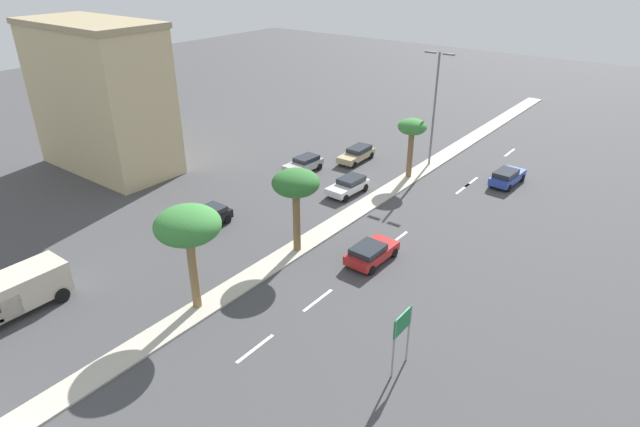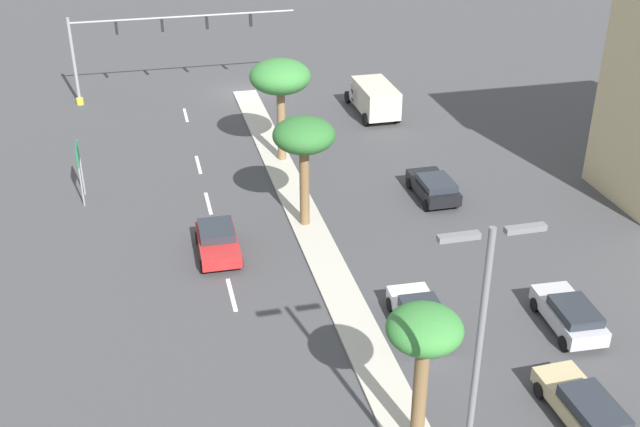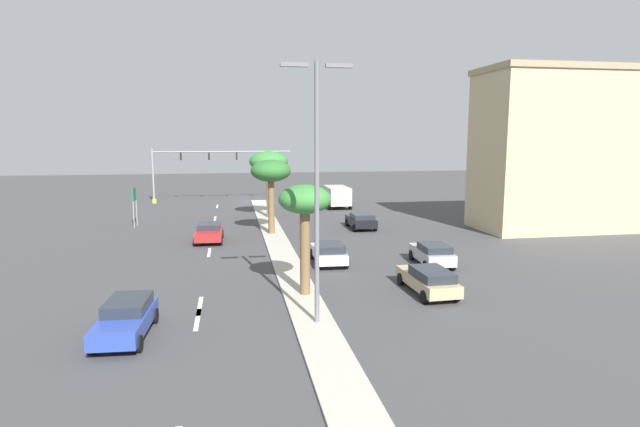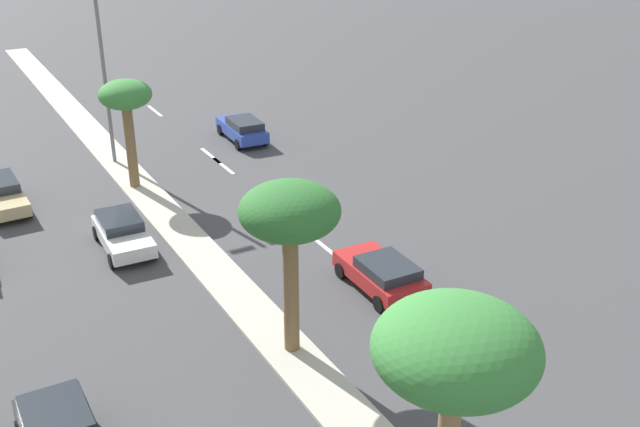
% 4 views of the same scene
% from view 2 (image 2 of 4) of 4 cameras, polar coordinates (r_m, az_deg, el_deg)
% --- Properties ---
extents(ground_plane, '(160.00, 160.00, 0.00)m').
position_cam_2_polar(ground_plane, '(36.52, 1.52, -5.88)').
color(ground_plane, '#424244').
extents(median_curb, '(1.80, 75.12, 0.12)m').
position_cam_2_polar(median_curb, '(30.20, 5.75, -14.34)').
color(median_curb, '#B7B2A3').
rests_on(median_curb, ground).
extents(lane_stripe_center, '(0.20, 2.80, 0.01)m').
position_cam_2_polar(lane_stripe_center, '(58.22, -9.74, 7.07)').
color(lane_stripe_center, silver).
rests_on(lane_stripe_center, ground).
extents(lane_stripe_leading, '(0.20, 2.80, 0.01)m').
position_cam_2_polar(lane_stripe_leading, '(49.88, -8.84, 3.53)').
color(lane_stripe_leading, silver).
rests_on(lane_stripe_leading, ground).
extents(lane_stripe_inboard, '(0.20, 2.80, 0.01)m').
position_cam_2_polar(lane_stripe_inboard, '(44.94, -8.13, 0.74)').
color(lane_stripe_inboard, silver).
rests_on(lane_stripe_inboard, ground).
extents(lane_stripe_near, '(0.20, 2.80, 0.01)m').
position_cam_2_polar(lane_stripe_near, '(36.69, -6.45, -5.89)').
color(lane_stripe_near, silver).
rests_on(lane_stripe_near, ground).
extents(traffic_signal_gantry, '(16.76, 0.53, 6.53)m').
position_cam_2_polar(traffic_signal_gantry, '(60.78, -13.15, 12.02)').
color(traffic_signal_gantry, gray).
rests_on(traffic_signal_gantry, ground).
extents(directional_road_sign, '(0.10, 1.63, 3.45)m').
position_cam_2_polar(directional_road_sign, '(45.83, -17.15, 3.76)').
color(directional_road_sign, gray).
rests_on(directional_road_sign, ground).
extents(palm_tree_right, '(3.73, 3.73, 6.43)m').
position_cam_2_polar(palm_tree_right, '(48.03, -2.91, 9.77)').
color(palm_tree_right, olive).
rests_on(palm_tree_right, median_curb).
extents(palm_tree_left, '(3.23, 3.23, 5.98)m').
position_cam_2_polar(palm_tree_left, '(40.06, -1.17, 5.50)').
color(palm_tree_left, brown).
rests_on(palm_tree_left, median_curb).
extents(palm_tree_center, '(2.59, 2.59, 5.49)m').
position_cam_2_polar(palm_tree_center, '(26.40, 7.59, -8.80)').
color(palm_tree_center, brown).
rests_on(palm_tree_center, median_curb).
extents(street_lamp_rear, '(2.90, 0.24, 10.74)m').
position_cam_2_polar(street_lamp_rear, '(22.46, 11.29, -11.14)').
color(street_lamp_rear, slate).
rests_on(street_lamp_rear, median_curb).
extents(sedan_white_mid, '(2.07, 4.21, 1.36)m').
position_cam_2_polar(sedan_white_mid, '(34.15, 7.31, -7.32)').
color(sedan_white_mid, silver).
rests_on(sedan_white_mid, ground).
extents(sedan_tan_leading, '(1.96, 4.64, 1.37)m').
position_cam_2_polar(sedan_tan_leading, '(30.83, 18.78, -13.29)').
color(sedan_tan_leading, tan).
rests_on(sedan_tan_leading, ground).
extents(sedan_black_outboard, '(2.06, 4.13, 1.37)m').
position_cam_2_polar(sedan_black_outboard, '(45.22, 8.27, 1.96)').
color(sedan_black_outboard, black).
rests_on(sedan_black_outboard, ground).
extents(sedan_silver_far, '(2.06, 4.16, 1.41)m').
position_cam_2_polar(sedan_silver_far, '(35.52, 17.71, -7.00)').
color(sedan_silver_far, '#B2B2B7').
rests_on(sedan_silver_far, ground).
extents(sedan_red_center, '(2.12, 4.11, 1.34)m').
position_cam_2_polar(sedan_red_center, '(39.57, -7.45, -2.01)').
color(sedan_red_center, red).
rests_on(sedan_red_center, ground).
extents(box_truck, '(2.61, 6.10, 2.37)m').
position_cam_2_polar(box_truck, '(57.27, 3.92, 8.45)').
color(box_truck, silver).
rests_on(box_truck, ground).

